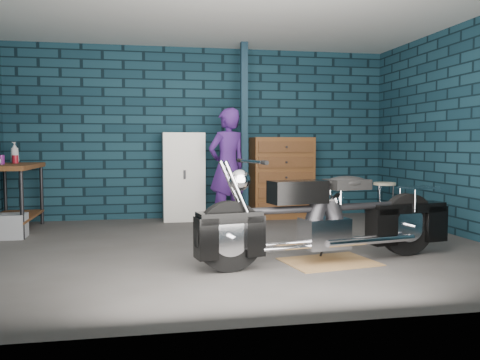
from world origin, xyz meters
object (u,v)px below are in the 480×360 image
object	(u,v)px
locker	(184,177)
tool_chest	(282,178)
person	(227,167)
shop_stool	(384,202)
workbench	(13,198)
storage_bin	(5,226)
motorcycle	(330,211)

from	to	relation	value
locker	tool_chest	bearing A→B (deg)	0.00
person	shop_stool	bearing A→B (deg)	150.89
workbench	shop_stool	world-z (taller)	workbench
workbench	person	distance (m)	2.95
workbench	shop_stool	xyz separation A→B (m)	(5.29, -0.15, -0.15)
locker	storage_bin	bearing A→B (deg)	-154.19
motorcycle	person	bearing A→B (deg)	93.72
locker	shop_stool	distance (m)	3.08
person	storage_bin	bearing A→B (deg)	-13.59
motorcycle	person	world-z (taller)	person
motorcycle	tool_chest	xyz separation A→B (m)	(0.36, 3.10, 0.13)
person	shop_stool	distance (m)	2.43
shop_stool	person	bearing A→B (deg)	175.15
workbench	motorcycle	distance (m)	4.32
locker	person	bearing A→B (deg)	-43.88
storage_bin	locker	size ratio (longest dim) A/B	0.36
person	tool_chest	bearing A→B (deg)	-173.85
person	locker	size ratio (longest dim) A/B	1.26
storage_bin	tool_chest	bearing A→B (deg)	16.08
tool_chest	shop_stool	bearing A→B (deg)	-29.05
shop_stool	workbench	bearing A→B (deg)	178.34
locker	shop_stool	xyz separation A→B (m)	(2.96, -0.77, -0.37)
person	tool_chest	world-z (taller)	person
workbench	tool_chest	xyz separation A→B (m)	(3.90, 0.62, 0.19)
motorcycle	tool_chest	bearing A→B (deg)	73.48
storage_bin	person	bearing A→B (deg)	10.67
storage_bin	shop_stool	world-z (taller)	shop_stool
motorcycle	person	xyz separation A→B (m)	(-0.61, 2.53, 0.33)
workbench	shop_stool	size ratio (longest dim) A/B	2.32
person	tool_chest	size ratio (longest dim) A/B	1.32
tool_chest	shop_stool	xyz separation A→B (m)	(1.39, -0.77, -0.34)
tool_chest	shop_stool	distance (m)	1.63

